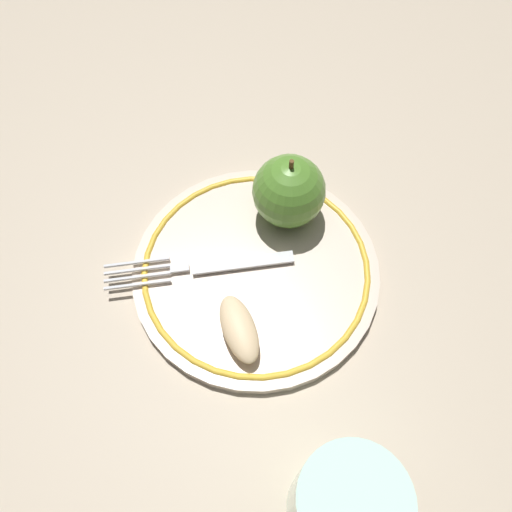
{
  "coord_description": "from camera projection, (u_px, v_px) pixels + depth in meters",
  "views": [
    {
      "loc": [
        -0.19,
        -0.16,
        0.44
      ],
      "look_at": [
        -0.02,
        -0.01,
        0.03
      ],
      "focal_mm": 35.0,
      "sensor_mm": 36.0,
      "label": 1
    }
  ],
  "objects": [
    {
      "name": "plate",
      "position": [
        256.0,
        269.0,
        0.49
      ],
      "size": [
        0.24,
        0.24,
        0.01
      ],
      "color": "beige",
      "rests_on": "ground_plane"
    },
    {
      "name": "ground_plane",
      "position": [
        259.0,
        255.0,
        0.5
      ],
      "size": [
        2.0,
        2.0,
        0.0
      ],
      "primitive_type": "plane",
      "color": "#BAA98F"
    },
    {
      "name": "fork",
      "position": [
        204.0,
        265.0,
        0.48
      ],
      "size": [
        0.15,
        0.13,
        0.0
      ],
      "rotation": [
        0.0,
        0.0,
        2.44
      ],
      "color": "silver",
      "rests_on": "plate"
    },
    {
      "name": "apple_red_whole",
      "position": [
        289.0,
        191.0,
        0.48
      ],
      "size": [
        0.07,
        0.07,
        0.08
      ],
      "color": "#52872E",
      "rests_on": "plate"
    },
    {
      "name": "apple_slice_front",
      "position": [
        239.0,
        329.0,
        0.44
      ],
      "size": [
        0.06,
        0.07,
        0.02
      ],
      "primitive_type": "ellipsoid",
      "rotation": [
        0.0,
        0.0,
        1.07
      ],
      "color": "beige",
      "rests_on": "plate"
    },
    {
      "name": "drinking_glass",
      "position": [
        343.0,
        505.0,
        0.35
      ],
      "size": [
        0.07,
        0.07,
        0.11
      ],
      "primitive_type": "cylinder",
      "color": "#B9ECD2",
      "rests_on": "ground_plane"
    }
  ]
}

